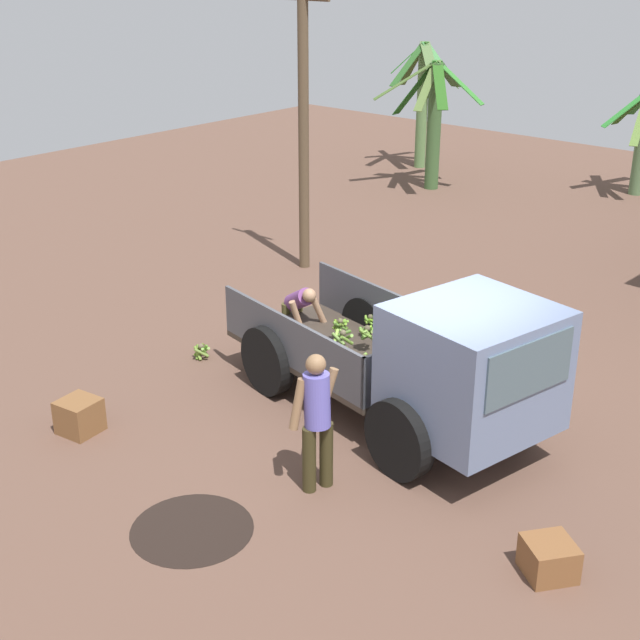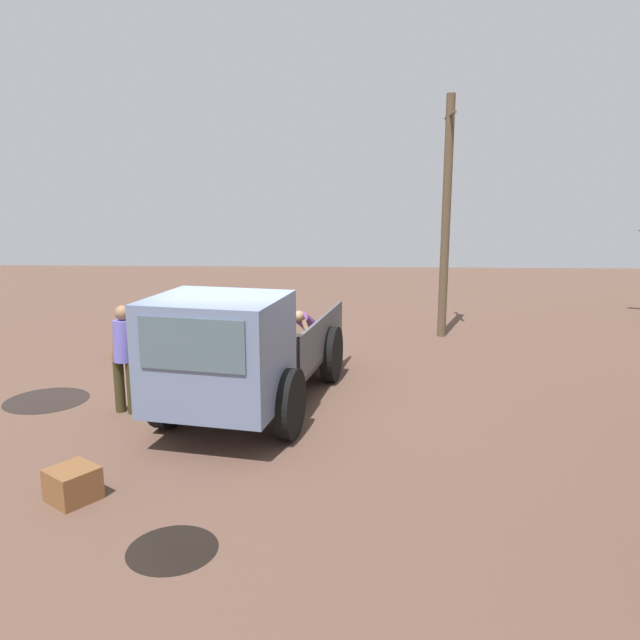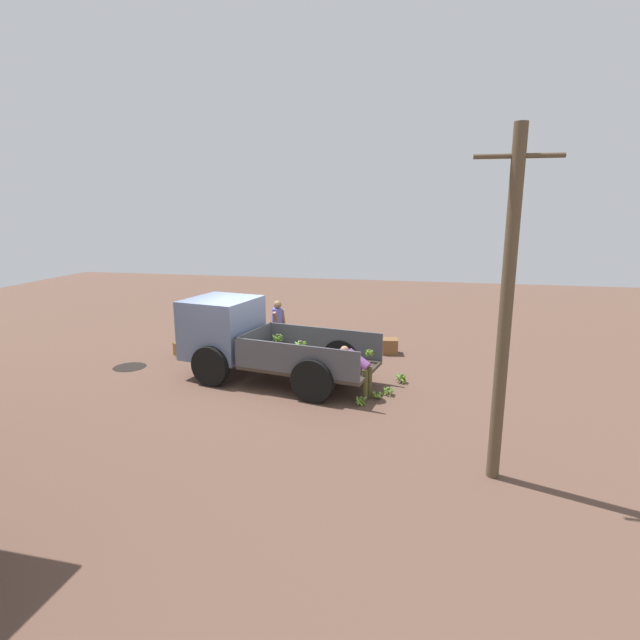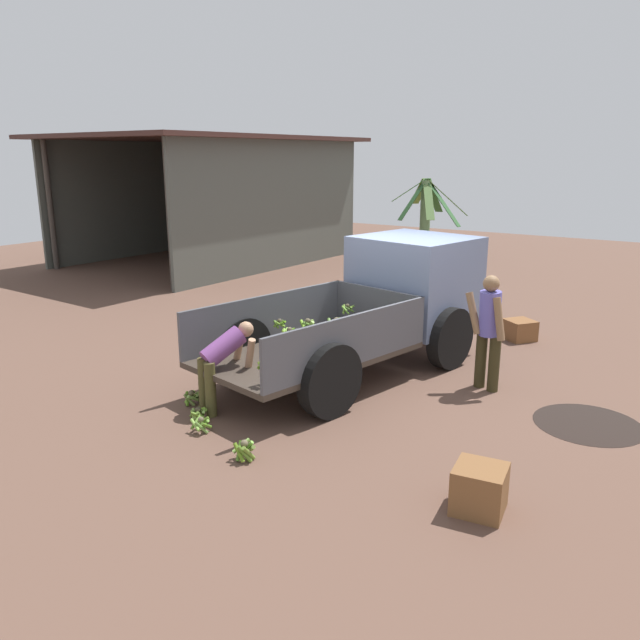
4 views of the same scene
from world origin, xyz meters
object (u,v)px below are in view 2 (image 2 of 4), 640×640
object	(u,v)px
person_worker_loading	(307,330)
person_foreground_visitor	(124,354)
utility_pole	(446,216)
banana_bunch_on_ground_0	(331,358)
wooden_crate_1	(73,484)
cargo_truck	(233,355)
wooden_crate_0	(129,347)
banana_bunch_on_ground_1	(297,351)
banana_bunch_on_ground_2	(254,346)
banana_bunch_on_ground_3	(310,354)

from	to	relation	value
person_worker_loading	person_foreground_visitor	bearing A→B (deg)	-23.05
person_worker_loading	utility_pole	bearing A→B (deg)	152.32
utility_pole	banana_bunch_on_ground_0	xyz separation A→B (m)	(2.42, -2.48, -2.61)
wooden_crate_1	cargo_truck	bearing A→B (deg)	148.65
banana_bunch_on_ground_0	wooden_crate_0	xyz separation A→B (m)	(-0.32, -4.08, 0.11)
wooden_crate_1	banana_bunch_on_ground_0	bearing A→B (deg)	153.84
person_worker_loading	cargo_truck	bearing A→B (deg)	5.90
person_foreground_visitor	banana_bunch_on_ground_1	world-z (taller)	person_foreground_visitor
cargo_truck	banana_bunch_on_ground_2	xyz separation A→B (m)	(-4.01, -0.30, -0.91)
cargo_truck	utility_pole	size ratio (longest dim) A/B	0.94
cargo_truck	banana_bunch_on_ground_1	size ratio (longest dim) A/B	19.96
person_worker_loading	wooden_crate_0	bearing A→B (deg)	-75.74
person_foreground_visitor	banana_bunch_on_ground_0	size ratio (longest dim) A/B	6.41
banana_bunch_on_ground_1	wooden_crate_0	size ratio (longest dim) A/B	0.54
wooden_crate_0	banana_bunch_on_ground_3	bearing A→B (deg)	89.96
cargo_truck	wooden_crate_1	distance (m)	2.79
banana_bunch_on_ground_1	utility_pole	bearing A→B (deg)	120.41
banana_bunch_on_ground_2	cargo_truck	bearing A→B (deg)	4.22
cargo_truck	banana_bunch_on_ground_3	distance (m)	3.76
utility_pole	banana_bunch_on_ground_3	distance (m)	4.45
banana_bunch_on_ground_3	wooden_crate_0	distance (m)	3.65
banana_bunch_on_ground_1	banana_bunch_on_ground_2	distance (m)	0.93
utility_pole	banana_bunch_on_ground_1	xyz separation A→B (m)	(1.87, -3.19, -2.61)
banana_bunch_on_ground_2	wooden_crate_0	world-z (taller)	wooden_crate_0
banana_bunch_on_ground_0	wooden_crate_0	size ratio (longest dim) A/B	0.55
utility_pole	person_worker_loading	xyz separation A→B (m)	(2.55, -2.94, -2.03)
banana_bunch_on_ground_2	wooden_crate_1	world-z (taller)	wooden_crate_1
banana_bunch_on_ground_2	banana_bunch_on_ground_3	distance (m)	1.27
banana_bunch_on_ground_1	banana_bunch_on_ground_3	distance (m)	0.36
banana_bunch_on_ground_0	wooden_crate_1	distance (m)	6.11
banana_bunch_on_ground_0	banana_bunch_on_ground_2	bearing A→B (deg)	-116.35
banana_bunch_on_ground_0	banana_bunch_on_ground_1	distance (m)	0.89
utility_pole	banana_bunch_on_ground_1	bearing A→B (deg)	-59.59
person_worker_loading	banana_bunch_on_ground_0	bearing A→B (deg)	127.42
person_foreground_visitor	wooden_crate_1	xyz separation A→B (m)	(2.72, 0.34, -0.73)
cargo_truck	banana_bunch_on_ground_3	bearing A→B (deg)	177.17
person_foreground_visitor	cargo_truck	bearing A→B (deg)	-87.86
banana_bunch_on_ground_1	banana_bunch_on_ground_3	bearing A→B (deg)	50.24
utility_pole	person_worker_loading	size ratio (longest dim) A/B	4.68
utility_pole	person_foreground_visitor	world-z (taller)	utility_pole
person_worker_loading	banana_bunch_on_ground_1	bearing A→B (deg)	-138.38
person_worker_loading	wooden_crate_1	world-z (taller)	person_worker_loading
banana_bunch_on_ground_0	wooden_crate_1	world-z (taller)	wooden_crate_1
person_worker_loading	banana_bunch_on_ground_0	xyz separation A→B (m)	(-0.13, 0.46, -0.58)
wooden_crate_0	banana_bunch_on_ground_0	bearing A→B (deg)	85.51
person_foreground_visitor	banana_bunch_on_ground_2	size ratio (longest dim) A/B	5.54
banana_bunch_on_ground_0	banana_bunch_on_ground_2	xyz separation A→B (m)	(-0.80, -1.61, 0.02)
wooden_crate_1	person_worker_loading	bearing A→B (deg)	157.32
banana_bunch_on_ground_0	banana_bunch_on_ground_1	size ratio (longest dim) A/B	1.03
utility_pole	banana_bunch_on_ground_2	size ratio (longest dim) A/B	17.85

